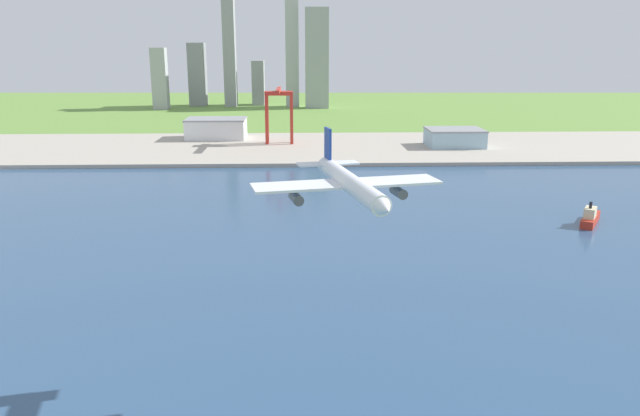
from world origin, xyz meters
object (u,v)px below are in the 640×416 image
tugboat_small (590,218)px  warehouse_annex (454,137)px  port_crane_red (279,104)px  warehouse_main (216,128)px  airplane_landing (350,184)px

tugboat_small → warehouse_annex: 196.44m
port_crane_red → warehouse_main: bearing=149.5°
port_crane_red → warehouse_main: port_crane_red is taller
airplane_landing → tugboat_small: airplane_landing is taller
airplane_landing → warehouse_main: 380.65m
airplane_landing → warehouse_main: size_ratio=0.90×
warehouse_main → warehouse_annex: bearing=-14.2°
warehouse_annex → warehouse_main: bearing=165.8°
tugboat_small → port_crane_red: (-137.71, 211.58, 28.69)m
port_crane_red → warehouse_annex: size_ratio=1.07×
warehouse_annex → port_crane_red: bearing=173.1°
warehouse_main → warehouse_annex: (178.53, -45.32, -1.53)m
warehouse_main → warehouse_annex: 184.20m
warehouse_annex → tugboat_small: bearing=-87.1°
port_crane_red → warehouse_annex: 130.80m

